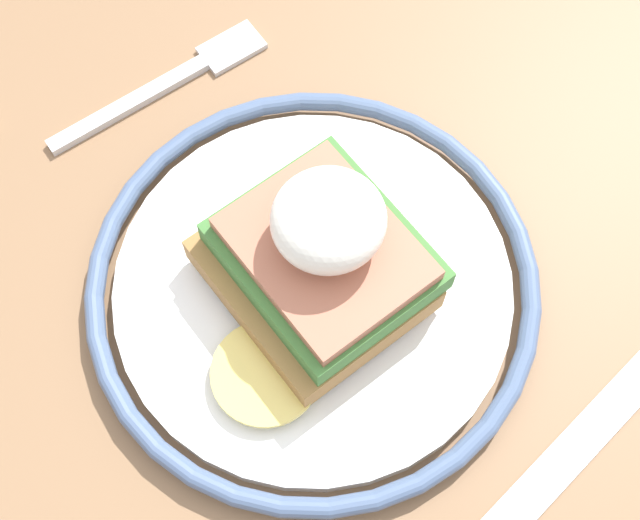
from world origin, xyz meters
TOP-DOWN VIEW (x-y plane):
  - dining_table at (0.00, 0.00)m, footprint 0.82×0.77m
  - plate at (-0.04, 0.00)m, footprint 0.23×0.23m
  - sandwich at (-0.04, 0.01)m, footprint 0.10×0.12m
  - fork at (-0.19, 0.01)m, footprint 0.02×0.14m

SIDE VIEW (x-z plane):
  - dining_table at x=0.00m, z-range 0.23..0.96m
  - fork at x=-0.19m, z-range 0.73..0.73m
  - plate at x=-0.04m, z-range 0.73..0.74m
  - sandwich at x=-0.04m, z-range 0.73..0.81m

